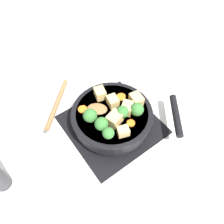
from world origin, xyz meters
TOP-DOWN VIEW (x-y plane):
  - ground_plane at (0.00, 0.00)m, footprint 2.40×2.40m
  - front_burner_grate at (0.00, 0.00)m, footprint 0.31×0.31m
  - skillet_pan at (0.00, -0.00)m, footprint 0.37×0.34m
  - wooden_spoon at (-0.09, 0.09)m, footprint 0.22×0.22m
  - tofu_cube_center_large at (0.09, -0.02)m, footprint 0.04×0.05m
  - tofu_cube_near_handle at (0.02, 0.03)m, footprint 0.04×0.05m
  - tofu_cube_east_chunk at (-0.02, -0.09)m, footprint 0.04×0.04m
  - tofu_cube_west_chunk at (0.04, -0.03)m, footprint 0.06×0.05m
  - tofu_cube_back_piece at (0.01, 0.08)m, footprint 0.04×0.05m
  - tofu_cube_front_piece at (-0.02, -0.04)m, footprint 0.06×0.05m
  - broccoli_floret_near_spoon at (-0.07, -0.07)m, footprint 0.04×0.04m
  - broccoli_floret_center_top at (-0.07, -0.03)m, footprint 0.04×0.04m
  - broccoli_floret_east_rim at (0.06, -0.06)m, footprint 0.04×0.04m
  - broccoli_floret_west_rim at (0.02, -0.04)m, footprint 0.04×0.04m
  - broccoli_floret_north_edge at (-0.08, 0.01)m, footprint 0.05×0.05m
  - carrot_slice_orange_thin at (0.06, 0.03)m, footprint 0.03×0.03m
  - carrot_slice_near_center at (0.02, -0.07)m, footprint 0.03×0.03m
  - carrot_slice_edge_slice at (-0.07, 0.07)m, footprint 0.03×0.03m

SIDE VIEW (x-z plane):
  - ground_plane at x=0.00m, z-range 0.00..0.00m
  - front_burner_grate at x=0.00m, z-range 0.00..0.03m
  - skillet_pan at x=0.00m, z-range 0.03..0.08m
  - carrot_slice_orange_thin at x=0.06m, z-range 0.08..0.09m
  - carrot_slice_near_center at x=0.02m, z-range 0.08..0.09m
  - carrot_slice_edge_slice at x=-0.07m, z-range 0.08..0.09m
  - wooden_spoon at x=-0.09m, z-range 0.08..0.10m
  - tofu_cube_east_chunk at x=-0.02m, z-range 0.08..0.11m
  - tofu_cube_near_handle at x=0.02m, z-range 0.08..0.11m
  - tofu_cube_back_piece at x=0.01m, z-range 0.08..0.11m
  - tofu_cube_west_chunk at x=0.04m, z-range 0.08..0.12m
  - tofu_cube_center_large at x=0.09m, z-range 0.08..0.12m
  - tofu_cube_front_piece at x=-0.02m, z-range 0.08..0.12m
  - broccoli_floret_near_spoon at x=-0.07m, z-range 0.08..0.13m
  - broccoli_floret_west_rim at x=0.02m, z-range 0.08..0.13m
  - broccoli_floret_center_top at x=-0.07m, z-range 0.08..0.13m
  - broccoli_floret_east_rim at x=0.06m, z-range 0.08..0.13m
  - broccoli_floret_north_edge at x=-0.08m, z-range 0.08..0.14m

